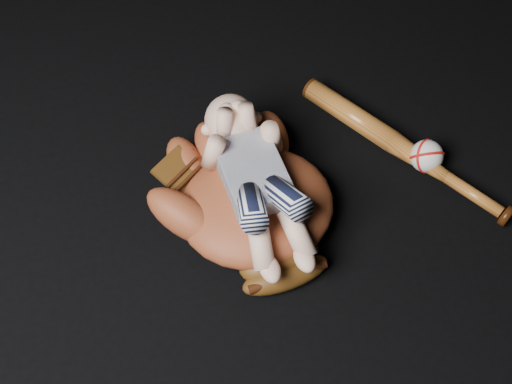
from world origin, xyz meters
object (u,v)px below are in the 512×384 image
(baseball_bat, at_px, (403,149))
(baseball, at_px, (427,156))
(baseball_glove, at_px, (256,201))
(newborn_baby, at_px, (258,181))

(baseball_bat, distance_m, baseball, 0.05)
(baseball_bat, height_order, baseball, baseball)
(baseball_glove, bearing_deg, baseball_bat, 6.32)
(baseball_glove, distance_m, baseball, 0.37)
(baseball_bat, relative_size, baseball, 7.51)
(baseball_glove, distance_m, baseball_bat, 0.34)
(baseball_glove, bearing_deg, newborn_baby, -29.51)
(baseball_bat, bearing_deg, newborn_baby, -164.80)
(baseball_glove, bearing_deg, baseball, -0.44)
(newborn_baby, xyz_separation_m, baseball_bat, (0.32, 0.09, -0.10))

